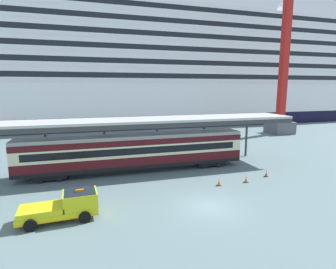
% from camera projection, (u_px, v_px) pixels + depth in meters
% --- Properties ---
extents(ground_plane, '(400.00, 400.00, 0.00)m').
position_uv_depth(ground_plane, '(210.00, 207.00, 20.83)').
color(ground_plane, slate).
extents(cruise_ship, '(166.85, 30.45, 37.28)m').
position_uv_depth(cruise_ship, '(129.00, 74.00, 71.39)').
color(cruise_ship, black).
rests_on(cruise_ship, ground).
extents(platform_canopy, '(36.92, 5.10, 5.72)m').
position_uv_depth(platform_canopy, '(134.00, 122.00, 29.21)').
color(platform_canopy, '#BEBEBE').
rests_on(platform_canopy, ground).
extents(train_carriage, '(23.98, 2.81, 4.11)m').
position_uv_depth(train_carriage, '(136.00, 151.00, 29.32)').
color(train_carriage, black).
rests_on(train_carriage, ground).
extents(service_truck, '(5.31, 2.49, 2.02)m').
position_uv_depth(service_truck, '(66.00, 205.00, 18.80)').
color(service_truck, yellow).
rests_on(service_truck, ground).
extents(traffic_cone_near, '(0.36, 0.36, 0.65)m').
position_uv_depth(traffic_cone_near, '(246.00, 179.00, 26.21)').
color(traffic_cone_near, black).
rests_on(traffic_cone_near, ground).
extents(traffic_cone_mid, '(0.36, 0.36, 0.67)m').
position_uv_depth(traffic_cone_mid, '(219.00, 182.00, 25.35)').
color(traffic_cone_mid, black).
rests_on(traffic_cone_mid, ground).
extents(traffic_cone_far, '(0.36, 0.36, 0.71)m').
position_uv_depth(traffic_cone_far, '(266.00, 173.00, 27.93)').
color(traffic_cone_far, black).
rests_on(traffic_cone_far, ground).
extents(dockside_crane, '(12.64, 4.40, 55.09)m').
position_uv_depth(dockside_crane, '(287.00, 42.00, 51.92)').
color(dockside_crane, '#595960').
rests_on(dockside_crane, ground).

